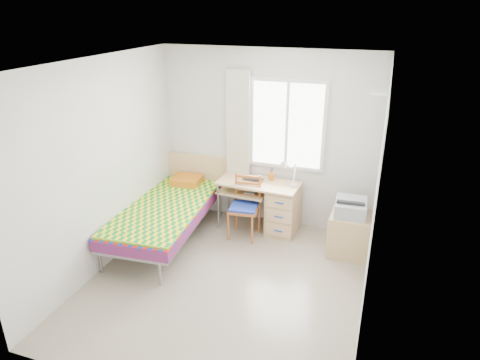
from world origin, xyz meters
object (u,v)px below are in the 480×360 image
(bed, at_px, (169,209))
(desk, at_px, (279,206))
(chair, at_px, (246,203))
(cabinet, at_px, (349,234))
(printer, at_px, (351,207))

(bed, relative_size, desk, 1.86)
(chair, distance_m, cabinet, 1.49)
(desk, distance_m, chair, 0.51)
(cabinet, xyz_separation_m, printer, (-0.02, 0.03, 0.39))
(desk, xyz_separation_m, cabinet, (1.05, -0.30, -0.11))
(printer, bearing_deg, desk, 162.36)
(cabinet, height_order, printer, printer)
(printer, bearing_deg, cabinet, -59.71)
(chair, height_order, cabinet, chair)
(chair, bearing_deg, desk, 27.10)
(chair, xyz_separation_m, cabinet, (1.47, -0.03, -0.22))
(bed, height_order, chair, bed)
(desk, height_order, cabinet, desk)
(bed, bearing_deg, desk, 22.15)
(bed, xyz_separation_m, desk, (1.42, 0.70, -0.06))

